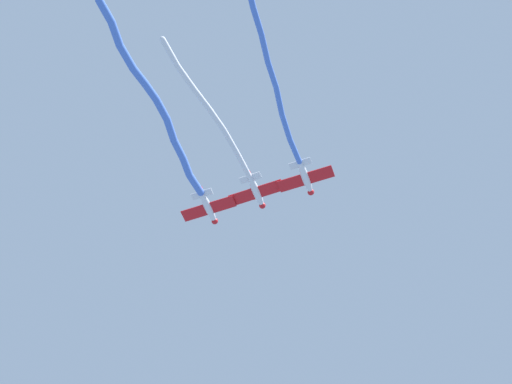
% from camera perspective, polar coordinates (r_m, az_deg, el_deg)
% --- Properties ---
extents(airplane_lead, '(7.23, 5.42, 1.80)m').
position_cam_1_polar(airplane_lead, '(88.76, 4.00, 1.13)').
color(airplane_lead, white).
extents(smoke_trail_lead, '(1.54, 24.22, 2.06)m').
position_cam_1_polar(smoke_trail_lead, '(81.75, 1.38, 9.17)').
color(smoke_trail_lead, '#4C75DB').
extents(airplane_left_wing, '(7.24, 5.44, 1.80)m').
position_cam_1_polar(airplane_left_wing, '(89.98, 0.03, 0.01)').
color(airplane_left_wing, white).
extents(smoke_trail_left_wing, '(5.78, 20.24, 1.17)m').
position_cam_1_polar(smoke_trail_left_wing, '(84.54, -3.78, 6.51)').
color(smoke_trail_left_wing, white).
extents(airplane_right_wing, '(7.23, 5.43, 1.80)m').
position_cam_1_polar(airplane_right_wing, '(91.16, -3.85, -1.28)').
color(airplane_right_wing, white).
extents(smoke_trail_right_wing, '(5.18, 26.77, 2.72)m').
position_cam_1_polar(smoke_trail_right_wing, '(85.23, -8.19, 7.10)').
color(smoke_trail_right_wing, '#4C75DB').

